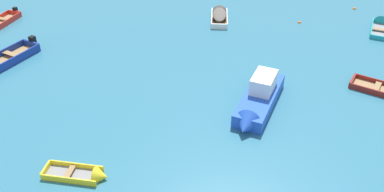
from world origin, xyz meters
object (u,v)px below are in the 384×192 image
at_px(rowboat_yellow_cluster_outer, 89,175).
at_px(mooring_buoy_trailing, 299,23).
at_px(motor_launch_blue_midfield_left, 258,101).
at_px(rowboat_white_distant_center, 219,14).
at_px(mooring_buoy_central, 354,9).
at_px(rowboat_turquoise_far_right, 380,24).

relative_size(rowboat_yellow_cluster_outer, mooring_buoy_trailing, 10.91).
relative_size(motor_launch_blue_midfield_left, rowboat_white_distant_center, 1.55).
relative_size(mooring_buoy_central, mooring_buoy_trailing, 1.06).
relative_size(rowboat_yellow_cluster_outer, rowboat_turquoise_far_right, 0.80).
distance_m(motor_launch_blue_midfield_left, rowboat_white_distant_center, 13.20).
distance_m(rowboat_turquoise_far_right, mooring_buoy_central, 3.71).
relative_size(motor_launch_blue_midfield_left, rowboat_turquoise_far_right, 1.52).
relative_size(rowboat_turquoise_far_right, mooring_buoy_central, 12.84).
xyz_separation_m(mooring_buoy_central, mooring_buoy_trailing, (-5.56, -2.93, 0.00)).
bearing_deg(mooring_buoy_trailing, rowboat_turquoise_far_right, -6.12).
bearing_deg(rowboat_turquoise_far_right, motor_launch_blue_midfield_left, -135.40).
relative_size(rowboat_white_distant_center, mooring_buoy_trailing, 13.37).
bearing_deg(rowboat_yellow_cluster_outer, rowboat_turquoise_far_right, 39.80).
xyz_separation_m(motor_launch_blue_midfield_left, rowboat_turquoise_far_right, (11.55, 11.39, -0.42)).
bearing_deg(mooring_buoy_trailing, motor_launch_blue_midfield_left, -113.15).
xyz_separation_m(rowboat_white_distant_center, mooring_buoy_trailing, (6.55, -1.05, -0.34)).
relative_size(motor_launch_blue_midfield_left, mooring_buoy_central, 19.45).
bearing_deg(mooring_buoy_central, motor_launch_blue_midfield_left, -125.56).
height_order(motor_launch_blue_midfield_left, mooring_buoy_central, motor_launch_blue_midfield_left).
relative_size(motor_launch_blue_midfield_left, mooring_buoy_trailing, 20.68).
bearing_deg(rowboat_white_distant_center, motor_launch_blue_midfield_left, -83.94).
xyz_separation_m(motor_launch_blue_midfield_left, rowboat_yellow_cluster_outer, (-8.60, -5.40, -0.43)).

